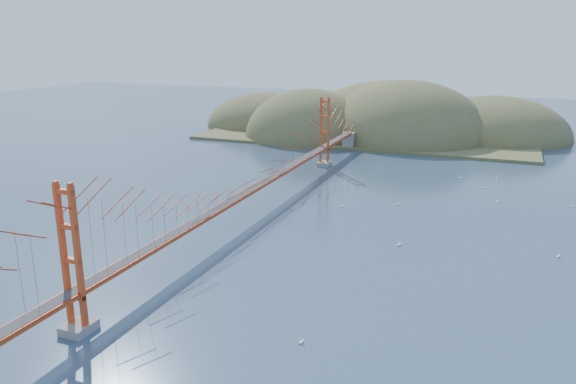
% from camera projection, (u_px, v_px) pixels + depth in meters
% --- Properties ---
extents(ground, '(320.00, 320.00, 0.00)m').
position_uv_depth(ground, '(249.00, 216.00, 69.21)').
color(ground, '#2C4058').
rests_on(ground, ground).
extents(bridge, '(2.20, 94.40, 12.00)m').
position_uv_depth(bridge, '(249.00, 161.00, 67.48)').
color(bridge, gray).
rests_on(bridge, ground).
extents(far_headlands, '(84.00, 58.00, 25.00)m').
position_uv_depth(far_headlands, '(384.00, 132.00, 129.84)').
color(far_headlands, brown).
rests_on(far_headlands, ground).
extents(sailboat_7, '(0.61, 0.51, 0.71)m').
position_uv_depth(sailboat_7, '(484.00, 187.00, 82.08)').
color(sailboat_7, white).
rests_on(sailboat_7, ground).
extents(sailboat_17, '(0.50, 0.42, 0.58)m').
position_uv_depth(sailboat_17, '(573.00, 206.00, 73.06)').
color(sailboat_17, white).
rests_on(sailboat_17, ground).
extents(sailboat_14, '(0.62, 0.65, 0.73)m').
position_uv_depth(sailboat_14, '(399.00, 244.00, 59.67)').
color(sailboat_14, white).
rests_on(sailboat_14, ground).
extents(sailboat_9, '(0.62, 0.62, 0.70)m').
position_uv_depth(sailboat_9, '(558.00, 256.00, 56.51)').
color(sailboat_9, white).
rests_on(sailboat_9, ground).
extents(sailboat_1, '(0.56, 0.56, 0.60)m').
position_uv_depth(sailboat_1, '(498.00, 201.00, 75.22)').
color(sailboat_1, white).
rests_on(sailboat_1, ground).
extents(sailboat_16, '(0.51, 0.50, 0.58)m').
position_uv_depth(sailboat_16, '(398.00, 204.00, 74.05)').
color(sailboat_16, white).
rests_on(sailboat_16, ground).
extents(sailboat_3, '(0.58, 0.52, 0.65)m').
position_uv_depth(sailboat_3, '(342.00, 206.00, 73.14)').
color(sailboat_3, white).
rests_on(sailboat_3, ground).
extents(sailboat_10, '(0.46, 0.53, 0.60)m').
position_uv_depth(sailboat_10, '(301.00, 341.00, 40.78)').
color(sailboat_10, white).
rests_on(sailboat_10, ground).
extents(sailboat_15, '(0.48, 0.55, 0.62)m').
position_uv_depth(sailboat_15, '(497.00, 178.00, 87.08)').
color(sailboat_15, white).
rests_on(sailboat_15, ground).
extents(sailboat_12, '(0.60, 0.51, 0.69)m').
position_uv_depth(sailboat_12, '(461.00, 177.00, 87.79)').
color(sailboat_12, white).
rests_on(sailboat_12, ground).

